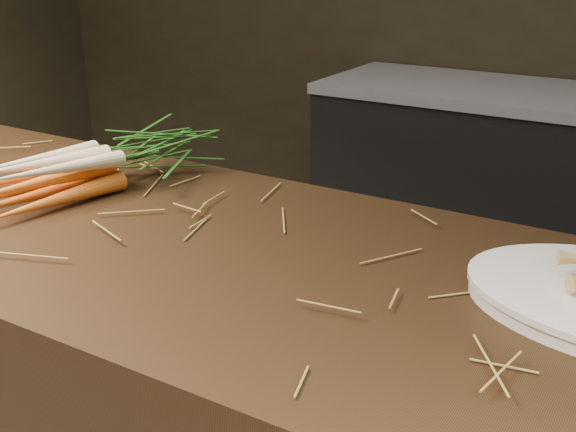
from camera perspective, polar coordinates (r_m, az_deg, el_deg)
back_counter at (r=2.95m, az=20.09°, el=1.01°), size 1.82×0.62×0.84m
straw_bedding at (r=1.26m, az=-10.02°, el=-0.73°), size 1.40×0.60×0.02m
root_veg_bunch at (r=1.50m, az=-13.74°, el=4.19°), size 0.29×0.58×0.10m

